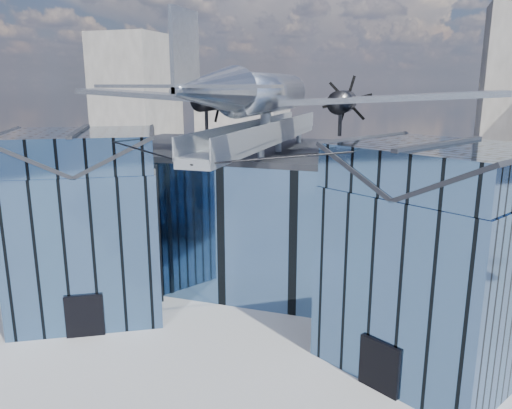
% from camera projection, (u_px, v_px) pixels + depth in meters
% --- Properties ---
extents(ground_plane, '(120.00, 120.00, 0.00)m').
position_uv_depth(ground_plane, '(246.00, 323.00, 31.19)').
color(ground_plane, gray).
extents(museum, '(32.88, 24.50, 17.60)m').
position_uv_depth(museum, '(273.00, 215.00, 35.24)').
color(museum, '#476890').
rests_on(museum, ground).
extents(bg_towers, '(77.00, 24.50, 26.00)m').
position_uv_depth(bg_towers, '(367.00, 115.00, 74.88)').
color(bg_towers, gray).
rests_on(bg_towers, ground).
extents(tree_side_w, '(4.16, 4.16, 5.25)m').
position_uv_depth(tree_side_w, '(21.00, 199.00, 48.96)').
color(tree_side_w, '#311D13').
rests_on(tree_side_w, ground).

